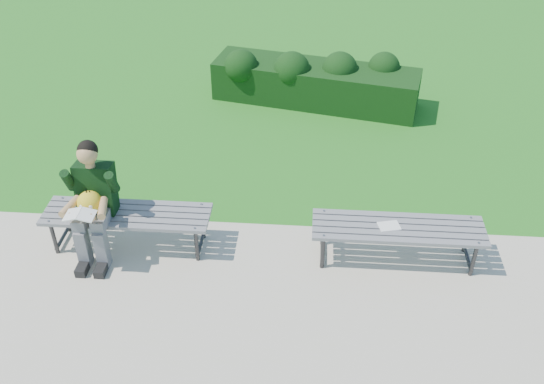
# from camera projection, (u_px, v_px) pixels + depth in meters

# --- Properties ---
(ground) EXTENTS (80.00, 80.00, 0.00)m
(ground) POSITION_uv_depth(u_px,v_px,m) (265.00, 226.00, 7.08)
(ground) COLOR #2C6D1C
(ground) RESTS_ON ground
(walkway) EXTENTS (30.00, 3.50, 0.02)m
(walkway) POSITION_uv_depth(u_px,v_px,m) (250.00, 342.00, 5.66)
(walkway) COLOR #B6AD97
(walkway) RESTS_ON ground
(hedge) EXTENTS (3.26, 1.44, 0.85)m
(hedge) POSITION_uv_depth(u_px,v_px,m) (314.00, 80.00, 9.41)
(hedge) COLOR #154415
(hedge) RESTS_ON ground
(bench_left) EXTENTS (1.80, 0.50, 0.46)m
(bench_left) POSITION_uv_depth(u_px,v_px,m) (127.00, 217.00, 6.54)
(bench_left) COLOR slate
(bench_left) RESTS_ON walkway
(bench_right) EXTENTS (1.80, 0.50, 0.46)m
(bench_right) POSITION_uv_depth(u_px,v_px,m) (398.00, 231.00, 6.35)
(bench_right) COLOR slate
(bench_right) RESTS_ON walkway
(seated_boy) EXTENTS (0.56, 0.76, 1.31)m
(seated_boy) POSITION_uv_depth(u_px,v_px,m) (92.00, 199.00, 6.30)
(seated_boy) COLOR slate
(seated_boy) RESTS_ON walkway
(paper_sheet) EXTENTS (0.25, 0.21, 0.01)m
(paper_sheet) POSITION_uv_depth(u_px,v_px,m) (389.00, 226.00, 6.32)
(paper_sheet) COLOR white
(paper_sheet) RESTS_ON bench_right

